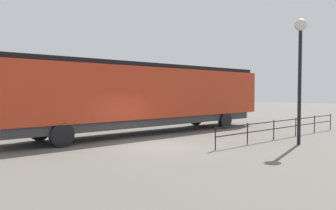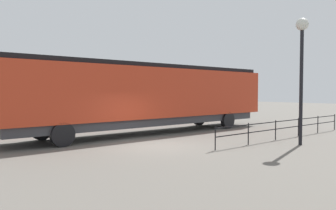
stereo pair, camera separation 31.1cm
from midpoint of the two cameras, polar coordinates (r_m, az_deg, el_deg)
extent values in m
plane|color=#666059|center=(15.13, -1.87, -7.10)|extent=(120.00, 120.00, 0.00)
cube|color=red|center=(19.45, -3.17, 2.13)|extent=(3.00, 17.90, 2.82)
cube|color=black|center=(24.75, 10.92, 1.16)|extent=(2.88, 2.80, 1.97)
cube|color=black|center=(19.51, -3.18, 6.63)|extent=(2.70, 17.18, 0.24)
cube|color=#38383D|center=(19.53, -3.16, -2.67)|extent=(2.70, 16.46, 0.45)
cylinder|color=black|center=(24.35, 5.72, -2.21)|extent=(0.30, 1.10, 1.10)
cylinder|color=black|center=(22.56, 10.66, -2.60)|extent=(0.30, 1.10, 1.10)
cylinder|color=black|center=(18.01, -20.60, -3.96)|extent=(0.30, 1.10, 1.10)
cylinder|color=black|center=(15.51, -17.23, -4.92)|extent=(0.30, 1.10, 1.10)
cylinder|color=black|center=(16.46, 22.53, 2.90)|extent=(0.16, 0.16, 5.38)
sphere|color=silver|center=(16.74, 22.69, 12.74)|extent=(0.57, 0.57, 0.57)
cube|color=black|center=(18.75, 20.41, -2.53)|extent=(0.04, 11.49, 0.04)
cube|color=black|center=(18.78, 20.40, -3.67)|extent=(0.04, 11.49, 0.04)
cylinder|color=black|center=(14.10, 8.79, -5.73)|extent=(0.05, 0.05, 1.02)
cylinder|color=black|center=(15.89, 14.26, -4.86)|extent=(0.05, 0.05, 1.02)
cylinder|color=black|center=(17.80, 18.57, -4.14)|extent=(0.05, 0.05, 1.02)
cylinder|color=black|center=(19.79, 22.03, -3.54)|extent=(0.05, 0.05, 1.02)
cylinder|color=black|center=(21.84, 24.85, -3.05)|extent=(0.05, 0.05, 1.02)
cylinder|color=black|center=(23.94, 27.17, -2.64)|extent=(0.05, 0.05, 1.02)
camera|label=1|loc=(0.16, -89.38, 0.03)|focal=35.27mm
camera|label=2|loc=(0.16, 90.62, -0.03)|focal=35.27mm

